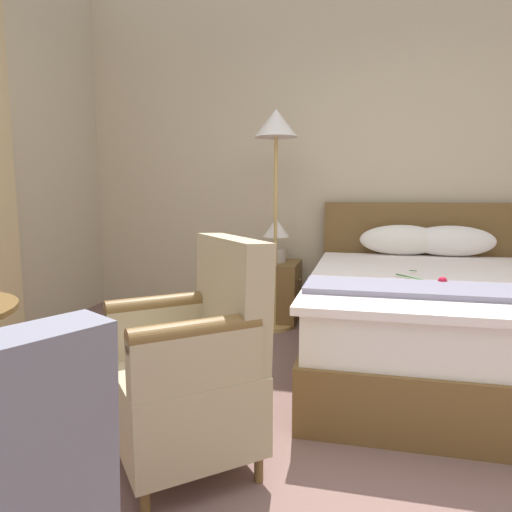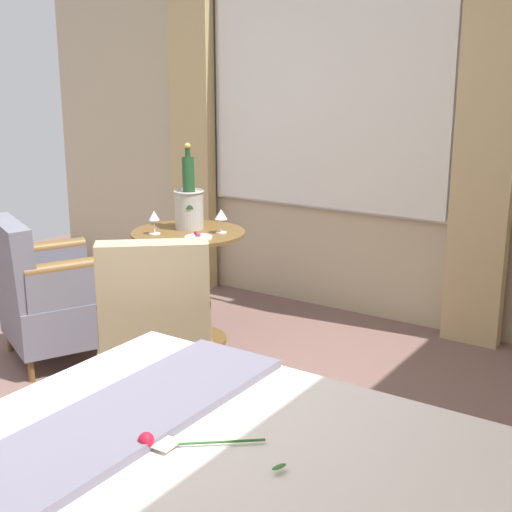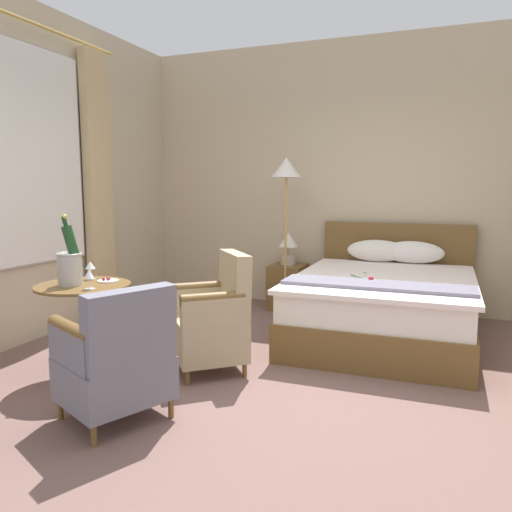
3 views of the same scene
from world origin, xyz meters
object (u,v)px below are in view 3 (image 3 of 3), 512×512
Objects in this scene: nightstand at (288,286)px; wine_glass_near_bucket at (89,275)px; side_table_round at (85,323)px; champagne_bucket at (70,263)px; snack_plate at (108,281)px; bed at (384,303)px; wine_glass_near_edge at (90,266)px; bedside_lamp at (288,246)px; armchair_by_window at (214,320)px; armchair_facing_bed at (117,360)px; floor_lamp_brass at (286,182)px.

wine_glass_near_bucket is at bearing -102.32° from nightstand.
side_table_round is 0.47m from champagne_bucket.
snack_plate reaches higher than side_table_round.
wine_glass_near_bucket reaches higher than side_table_round.
bed reaches higher than wine_glass_near_edge.
snack_plate is at bearing -8.75° from wine_glass_near_edge.
wine_glass_near_edge is at bearing -109.09° from bedside_lamp.
side_table_round is at bearing 33.31° from champagne_bucket.
bed reaches higher than armchair_by_window.
snack_plate is 0.88m from armchair_by_window.
champagne_bucket reaches higher than wine_glass_near_bucket.
snack_plate is at bearing -104.99° from nightstand.
side_table_round is 4.40× the size of snack_plate.
armchair_facing_bed is at bearing -49.97° from snack_plate.
nightstand is at bearing 72.70° from champagne_bucket.
side_table_round is 0.86m from armchair_facing_bed.
wine_glass_near_bucket is 0.78m from armchair_facing_bed.
armchair_by_window reaches higher than wine_glass_near_bucket.
side_table_round is (-0.78, -2.68, -0.33)m from bedside_lamp.
floor_lamp_brass is 2.73m from champagne_bucket.
armchair_by_window is at bearing -88.05° from nightstand.
wine_glass_near_bucket is (0.17, -0.13, 0.40)m from side_table_round.
bed is 2.75m from side_table_round.
wine_glass_near_edge is at bearing 171.25° from snack_plate.
bedside_lamp is 2.86m from champagne_bucket.
bed is 2.50× the size of armchair_facing_bed.
wine_glass_near_edge is at bearing 128.08° from wine_glass_near_bucket.
bed is 2.99× the size of side_table_round.
armchair_by_window is at bearing -88.05° from bedside_lamp.
snack_plate is at bearing -156.89° from armchair_by_window.
snack_plate reaches higher than nightstand.
armchair_facing_bed is (-0.10, -3.20, 0.13)m from nightstand.
floor_lamp_brass reaches higher than bed.
bedside_lamp is at bearing 146.88° from bed.
side_table_round is (-0.78, -2.68, 0.17)m from nightstand.
wine_glass_near_bucket is (-0.61, -2.81, 0.56)m from nightstand.
side_table_round is 0.45m from wine_glass_near_edge.
floor_lamp_brass is at bearing 72.77° from snack_plate.
wine_glass_near_edge is 1.13m from armchair_facing_bed.
champagne_bucket is (-0.89, -2.50, -0.62)m from floor_lamp_brass.
snack_plate is at bearing 101.96° from wine_glass_near_bucket.
wine_glass_near_bucket is at bearing -78.04° from snack_plate.
nightstand is 0.73× the size of side_table_round.
nightstand is 0.49m from bedside_lamp.
armchair_facing_bed is at bearing -37.57° from side_table_round.
armchair_facing_bed reaches higher than nightstand.
nightstand is at bearing 146.88° from bed.
armchair_facing_bed is (-0.14, -2.98, -1.11)m from floor_lamp_brass.
champagne_bucket reaches higher than armchair_by_window.
wine_glass_near_edge reaches higher than armchair_facing_bed.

